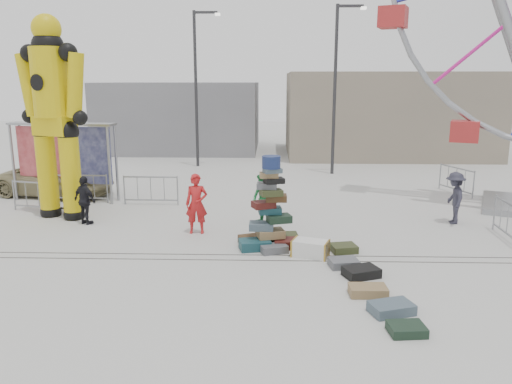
{
  "coord_description": "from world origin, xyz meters",
  "views": [
    {
      "loc": [
        -0.03,
        -11.53,
        4.53
      ],
      "look_at": [
        -0.45,
        2.24,
        1.44
      ],
      "focal_mm": 35.0,
      "sensor_mm": 36.0,
      "label": 1
    }
  ],
  "objects_px": {
    "lamp_post_right": "(337,81)",
    "suitcase_tower": "(270,222)",
    "parked_suv": "(56,180)",
    "barricade_dummy_c": "(151,190)",
    "barricade_dummy_a": "(39,196)",
    "banner_scaffold": "(63,143)",
    "barricade_wheel_back": "(456,180)",
    "lamp_post_left": "(198,81)",
    "pedestrian_grey": "(454,198)",
    "crash_test_dummy": "(54,111)",
    "steamer_trunk": "(310,248)",
    "pedestrian_black": "(85,200)",
    "pedestrian_green": "(263,200)",
    "barricade_wheel_front": "(508,221)",
    "barricade_dummy_b": "(81,188)",
    "pedestrian_red": "(197,204)"
  },
  "relations": [
    {
      "from": "barricade_dummy_a",
      "to": "barricade_wheel_back",
      "type": "bearing_deg",
      "value": 23.86
    },
    {
      "from": "suitcase_tower",
      "to": "barricade_dummy_c",
      "type": "bearing_deg",
      "value": 123.85
    },
    {
      "from": "lamp_post_left",
      "to": "banner_scaffold",
      "type": "distance_m",
      "value": 9.22
    },
    {
      "from": "barricade_wheel_front",
      "to": "pedestrian_grey",
      "type": "relative_size",
      "value": 1.19
    },
    {
      "from": "lamp_post_left",
      "to": "barricade_wheel_front",
      "type": "bearing_deg",
      "value": -49.04
    },
    {
      "from": "suitcase_tower",
      "to": "lamp_post_left",
      "type": "bearing_deg",
      "value": 96.3
    },
    {
      "from": "lamp_post_left",
      "to": "barricade_wheel_back",
      "type": "height_order",
      "value": "lamp_post_left"
    },
    {
      "from": "lamp_post_right",
      "to": "barricade_dummy_b",
      "type": "relative_size",
      "value": 4.0
    },
    {
      "from": "pedestrian_red",
      "to": "suitcase_tower",
      "type": "bearing_deg",
      "value": -32.01
    },
    {
      "from": "barricade_wheel_back",
      "to": "pedestrian_red",
      "type": "relative_size",
      "value": 1.1
    },
    {
      "from": "banner_scaffold",
      "to": "pedestrian_black",
      "type": "xyz_separation_m",
      "value": [
        1.92,
        -3.23,
        -1.45
      ]
    },
    {
      "from": "pedestrian_black",
      "to": "barricade_dummy_c",
      "type": "bearing_deg",
      "value": -89.59
    },
    {
      "from": "pedestrian_grey",
      "to": "barricade_dummy_a",
      "type": "bearing_deg",
      "value": -88.75
    },
    {
      "from": "suitcase_tower",
      "to": "pedestrian_grey",
      "type": "bearing_deg",
      "value": 12.9
    },
    {
      "from": "lamp_post_right",
      "to": "barricade_dummy_a",
      "type": "bearing_deg",
      "value": -145.55
    },
    {
      "from": "lamp_post_right",
      "to": "crash_test_dummy",
      "type": "relative_size",
      "value": 1.18
    },
    {
      "from": "lamp_post_right",
      "to": "lamp_post_left",
      "type": "height_order",
      "value": "same"
    },
    {
      "from": "crash_test_dummy",
      "to": "barricade_dummy_b",
      "type": "distance_m",
      "value": 3.67
    },
    {
      "from": "suitcase_tower",
      "to": "steamer_trunk",
      "type": "height_order",
      "value": "suitcase_tower"
    },
    {
      "from": "banner_scaffold",
      "to": "suitcase_tower",
      "type": "bearing_deg",
      "value": -26.03
    },
    {
      "from": "suitcase_tower",
      "to": "pedestrian_black",
      "type": "xyz_separation_m",
      "value": [
        -5.93,
        2.02,
        0.07
      ]
    },
    {
      "from": "barricade_dummy_b",
      "to": "parked_suv",
      "type": "distance_m",
      "value": 1.89
    },
    {
      "from": "lamp_post_right",
      "to": "steamer_trunk",
      "type": "relative_size",
      "value": 8.61
    },
    {
      "from": "lamp_post_left",
      "to": "pedestrian_black",
      "type": "xyz_separation_m",
      "value": [
        -2.07,
        -11.23,
        -3.7
      ]
    },
    {
      "from": "barricade_dummy_a",
      "to": "barricade_wheel_front",
      "type": "relative_size",
      "value": 1.0
    },
    {
      "from": "banner_scaffold",
      "to": "barricade_wheel_back",
      "type": "distance_m",
      "value": 15.61
    },
    {
      "from": "barricade_dummy_c",
      "to": "barricade_wheel_back",
      "type": "bearing_deg",
      "value": 12.13
    },
    {
      "from": "pedestrian_green",
      "to": "pedestrian_black",
      "type": "distance_m",
      "value": 5.68
    },
    {
      "from": "banner_scaffold",
      "to": "parked_suv",
      "type": "xyz_separation_m",
      "value": [
        -0.76,
        0.85,
        -1.6
      ]
    },
    {
      "from": "barricade_dummy_c",
      "to": "pedestrian_red",
      "type": "bearing_deg",
      "value": -55.92
    },
    {
      "from": "lamp_post_right",
      "to": "pedestrian_red",
      "type": "distance_m",
      "value": 11.95
    },
    {
      "from": "parked_suv",
      "to": "barricade_dummy_c",
      "type": "bearing_deg",
      "value": -97.76
    },
    {
      "from": "barricade_dummy_a",
      "to": "parked_suv",
      "type": "distance_m",
      "value": 2.63
    },
    {
      "from": "barricade_wheel_front",
      "to": "barricade_wheel_back",
      "type": "relative_size",
      "value": 1.0
    },
    {
      "from": "barricade_wheel_back",
      "to": "pedestrian_black",
      "type": "xyz_separation_m",
      "value": [
        -13.51,
        -4.92,
        0.23
      ]
    },
    {
      "from": "suitcase_tower",
      "to": "pedestrian_green",
      "type": "xyz_separation_m",
      "value": [
        -0.25,
        2.13,
        0.11
      ]
    },
    {
      "from": "barricade_wheel_back",
      "to": "suitcase_tower",
      "type": "bearing_deg",
      "value": -67.36
    },
    {
      "from": "steamer_trunk",
      "to": "pedestrian_green",
      "type": "height_order",
      "value": "pedestrian_green"
    },
    {
      "from": "lamp_post_right",
      "to": "suitcase_tower",
      "type": "bearing_deg",
      "value": -105.6
    },
    {
      "from": "parked_suv",
      "to": "pedestrian_black",
      "type": "bearing_deg",
      "value": -135.04
    },
    {
      "from": "barricade_dummy_b",
      "to": "pedestrian_green",
      "type": "relative_size",
      "value": 1.21
    },
    {
      "from": "suitcase_tower",
      "to": "barricade_dummy_b",
      "type": "xyz_separation_m",
      "value": [
        -7.16,
        4.89,
        -0.16
      ]
    },
    {
      "from": "barricade_dummy_a",
      "to": "barricade_wheel_back",
      "type": "height_order",
      "value": "same"
    },
    {
      "from": "suitcase_tower",
      "to": "pedestrian_grey",
      "type": "relative_size",
      "value": 1.51
    },
    {
      "from": "lamp_post_left",
      "to": "barricade_dummy_c",
      "type": "relative_size",
      "value": 4.0
    },
    {
      "from": "crash_test_dummy",
      "to": "steamer_trunk",
      "type": "xyz_separation_m",
      "value": [
        8.11,
        -3.61,
        -3.35
      ]
    },
    {
      "from": "banner_scaffold",
      "to": "barricade_wheel_front",
      "type": "distance_m",
      "value": 15.48
    },
    {
      "from": "barricade_wheel_back",
      "to": "pedestrian_grey",
      "type": "bearing_deg",
      "value": -40.3
    },
    {
      "from": "barricade_dummy_c",
      "to": "parked_suv",
      "type": "bearing_deg",
      "value": 161.96
    },
    {
      "from": "lamp_post_left",
      "to": "parked_suv",
      "type": "height_order",
      "value": "lamp_post_left"
    }
  ]
}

